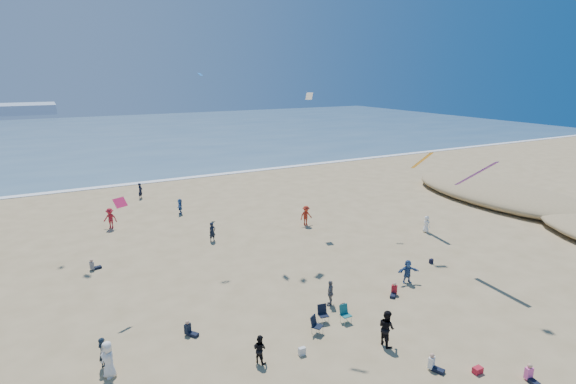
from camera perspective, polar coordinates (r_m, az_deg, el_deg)
ocean at (r=108.79m, az=-23.49°, el=6.51°), size 220.00×100.00×0.06m
surf_line at (r=59.82m, az=-18.86°, el=1.02°), size 220.00×1.20×0.08m
standing_flyers at (r=32.90m, az=-4.40°, el=-7.82°), size 27.78×41.86×1.92m
seated_group at (r=26.00m, az=2.35°, el=-15.40°), size 17.35×22.97×0.84m
chair_cluster at (r=25.70m, az=5.24°, el=-15.64°), size 2.72×1.56×1.00m
white_tote at (r=23.56m, az=1.79°, el=-19.56°), size 0.35×0.20×0.40m
black_backpack at (r=27.46m, az=7.04°, el=-14.30°), size 0.30×0.22×0.38m
cooler at (r=24.12m, az=22.95°, el=-20.11°), size 0.45×0.30×0.30m
navy_bag at (r=34.92m, az=17.73°, el=-8.36°), size 0.28×0.18×0.34m
kites_aloft at (r=32.50m, az=7.24°, el=16.61°), size 39.43×41.50×28.64m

